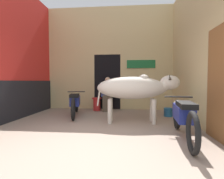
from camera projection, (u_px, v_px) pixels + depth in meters
ground_plane at (78, 154)px, 2.60m from camera, size 30.00×30.00×0.00m
wall_left_shopfront at (12, 52)px, 4.85m from camera, size 0.25×4.26×3.95m
wall_back_with_doorway at (109, 66)px, 6.99m from camera, size 4.81×0.93×3.95m
wall_right_with_door at (199, 47)px, 4.35m from camera, size 0.22×4.26×3.95m
cow at (136, 88)px, 4.56m from camera, size 2.16×0.68×1.28m
motorcycle_near at (183, 116)px, 3.27m from camera, size 0.58×2.07×0.76m
motorcycle_far at (75, 102)px, 5.47m from camera, size 0.65×1.91×0.74m
shopkeeper_seated at (108, 93)px, 6.31m from camera, size 0.46×0.33×1.24m
plastic_stool at (97, 104)px, 6.47m from camera, size 0.37×0.37×0.47m
bucket at (168, 112)px, 5.39m from camera, size 0.26×0.26×0.26m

